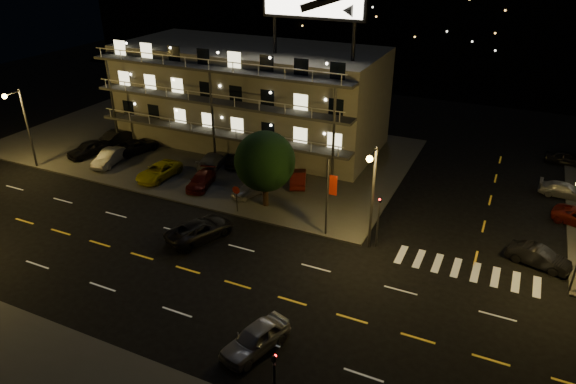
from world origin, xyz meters
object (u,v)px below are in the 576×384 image
at_px(lot_car_2, 159,171).
at_px(road_car_east, 255,338).
at_px(lot_car_7, 213,160).
at_px(side_car_0, 539,257).
at_px(tree, 264,163).
at_px(lot_car_4, 250,189).
at_px(road_car_west, 200,230).

bearing_deg(lot_car_2, road_car_east, -36.86).
distance_m(lot_car_7, side_car_0, 30.33).
xyz_separation_m(lot_car_7, road_car_east, (15.85, -20.47, -0.09)).
xyz_separation_m(tree, lot_car_2, (-11.67, 0.60, -3.24)).
relative_size(lot_car_2, lot_car_7, 1.03).
height_order(lot_car_2, road_car_east, lot_car_2).
relative_size(lot_car_4, side_car_0, 0.85).
distance_m(tree, road_car_east, 17.27).
bearing_deg(road_car_west, lot_car_2, -16.18).
xyz_separation_m(side_car_0, road_car_west, (-23.54, -7.00, 0.05)).
height_order(tree, side_car_0, tree).
xyz_separation_m(lot_car_7, road_car_west, (6.40, -11.84, -0.10)).
height_order(lot_car_4, lot_car_7, lot_car_7).
bearing_deg(tree, road_car_east, -64.50).
distance_m(lot_car_7, road_car_east, 25.89).
relative_size(lot_car_7, road_car_west, 0.89).
xyz_separation_m(lot_car_2, lot_car_7, (3.12, 4.58, 0.01)).
xyz_separation_m(lot_car_2, road_car_west, (9.52, -7.26, -0.08)).
bearing_deg(lot_car_4, lot_car_7, 167.19).
bearing_deg(road_car_east, lot_car_4, 136.62).
distance_m(side_car_0, road_car_west, 24.56).
distance_m(lot_car_4, road_car_west, 7.73).
xyz_separation_m(lot_car_4, road_car_east, (9.40, -16.36, -0.00)).
xyz_separation_m(tree, lot_car_4, (-2.10, 1.06, -3.32)).
height_order(tree, lot_car_7, tree).
xyz_separation_m(tree, road_car_west, (-2.15, -6.67, -3.33)).
distance_m(tree, lot_car_4, 4.07).
xyz_separation_m(tree, road_car_east, (7.30, -15.30, -3.32)).
bearing_deg(road_car_west, lot_car_7, -40.45).
relative_size(tree, side_car_0, 1.57).
bearing_deg(road_car_east, lot_car_7, 144.50).
bearing_deg(road_car_west, side_car_0, -142.27).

